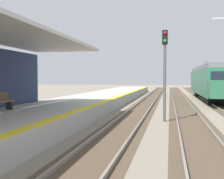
# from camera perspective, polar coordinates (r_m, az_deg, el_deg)

# --- Properties ---
(station_platform) EXTENTS (5.00, 80.00, 0.91)m
(station_platform) POSITION_cam_1_polar(r_m,az_deg,el_deg) (14.42, -15.64, -5.80)
(station_platform) COLOR #A8A8A3
(station_platform) RESTS_ON ground
(track_pair_nearest_platform) EXTENTS (2.34, 120.00, 0.16)m
(track_pair_nearest_platform) POSITION_cam_1_polar(r_m,az_deg,el_deg) (16.96, 4.32, -5.88)
(track_pair_nearest_platform) COLOR #4C3D2D
(track_pair_nearest_platform) RESTS_ON ground
(track_pair_middle) EXTENTS (2.34, 120.00, 0.16)m
(track_pair_middle) POSITION_cam_1_polar(r_m,az_deg,el_deg) (16.85, 15.92, -6.02)
(track_pair_middle) COLOR #4C3D2D
(track_pair_middle) RESTS_ON ground
(approaching_train) EXTENTS (2.93, 19.60, 4.76)m
(approaching_train) POSITION_cam_1_polar(r_m,az_deg,el_deg) (33.09, 19.98, 1.67)
(approaching_train) COLOR #286647
(approaching_train) RESTS_ON ground
(rail_signal_post) EXTENTS (0.32, 0.34, 5.20)m
(rail_signal_post) POSITION_cam_1_polar(r_m,az_deg,el_deg) (15.69, 11.05, 4.94)
(rail_signal_post) COLOR #4C4C4C
(rail_signal_post) RESTS_ON ground
(platform_bench) EXTENTS (0.45, 1.60, 0.88)m
(platform_bench) POSITION_cam_1_polar(r_m,az_deg,el_deg) (14.19, -22.42, -2.26)
(platform_bench) COLOR brown
(platform_bench) RESTS_ON station_platform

